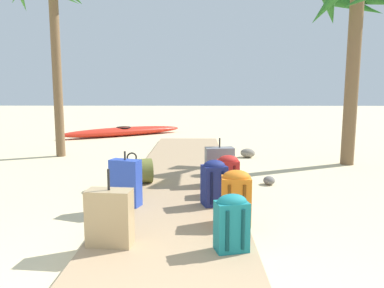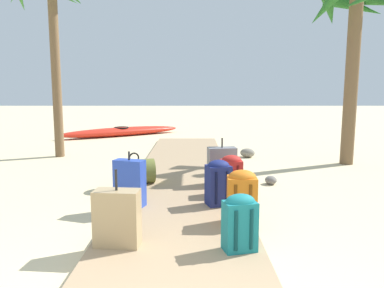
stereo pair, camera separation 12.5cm
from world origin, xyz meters
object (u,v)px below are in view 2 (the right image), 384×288
backpack_red (230,174)px  kayak (120,132)px  suitcase_tan (116,218)px  backpack_teal (239,221)px  backpack_navy (217,181)px  suitcase_grey (221,166)px  backpack_orange (241,196)px  palm_tree_near_right (354,20)px  suitcase_blue (129,183)px  duffel_bag_olive (133,172)px

backpack_red → kayak: (-2.91, 7.42, -0.23)m
suitcase_tan → kayak: suitcase_tan is taller
backpack_teal → kayak: size_ratio=0.14×
backpack_navy → suitcase_grey: bearing=83.2°
backpack_orange → backpack_teal: bearing=-98.8°
palm_tree_near_right → suitcase_blue: bearing=-142.6°
palm_tree_near_right → duffel_bag_olive: bearing=-155.0°
kayak → suitcase_blue: bearing=-78.9°
backpack_navy → kayak: bearing=108.8°
duffel_bag_olive → backpack_navy: bearing=-41.7°
backpack_red → suitcase_blue: suitcase_blue is taller
palm_tree_near_right → backpack_navy: bearing=-133.6°
backpack_navy → backpack_teal: bearing=-85.9°
backpack_navy → suitcase_tan: suitcase_tan is taller
suitcase_blue → palm_tree_near_right: (4.01, 3.07, 2.53)m
suitcase_tan → palm_tree_near_right: size_ratio=0.20×
suitcase_grey → backpack_red: bearing=-81.1°
backpack_red → suitcase_tan: (-1.26, -1.79, -0.02)m
backpack_navy → kayak: backpack_navy is taller
backpack_red → kayak: 7.97m
palm_tree_near_right → kayak: (-5.58, 4.88, -2.76)m
backpack_teal → duffel_bag_olive: (-1.34, 2.51, -0.09)m
duffel_bag_olive → palm_tree_near_right: 5.26m
backpack_navy → backpack_teal: (0.10, -1.40, -0.03)m
backpack_red → backpack_navy: 0.54m
duffel_bag_olive → suitcase_tan: suitcase_tan is taller
suitcase_blue → backpack_orange: size_ratio=1.16×
backpack_orange → suitcase_grey: bearing=92.7°
backpack_orange → suitcase_grey: 1.76m
suitcase_blue → suitcase_grey: size_ratio=0.96×
suitcase_blue → duffel_bag_olive: (-0.11, 1.15, -0.10)m
suitcase_grey → duffel_bag_olive: suitcase_grey is taller
suitcase_blue → duffel_bag_olive: bearing=95.7°
suitcase_grey → suitcase_tan: 2.63m
backpack_orange → palm_tree_near_right: 5.22m
backpack_navy → suitcase_tan: size_ratio=0.79×
suitcase_blue → backpack_teal: (1.23, -1.36, -0.02)m
suitcase_blue → duffel_bag_olive: size_ratio=1.00×
backpack_navy → suitcase_grey: suitcase_grey is taller
suitcase_grey → duffel_bag_olive: (-1.37, 0.04, -0.10)m
backpack_orange → backpack_teal: size_ratio=1.13×
kayak → palm_tree_near_right: bearing=-41.2°
backpack_orange → kayak: 9.08m
backpack_red → suitcase_blue: (-1.35, -0.53, 0.00)m
duffel_bag_olive → kayak: bearing=102.0°
backpack_navy → backpack_orange: backpack_orange is taller
backpack_red → backpack_orange: backpack_orange is taller
duffel_bag_olive → palm_tree_near_right: bearing=25.0°
suitcase_grey → suitcase_tan: (-1.17, -2.36, -0.02)m
suitcase_blue → backpack_navy: (1.13, 0.04, 0.01)m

